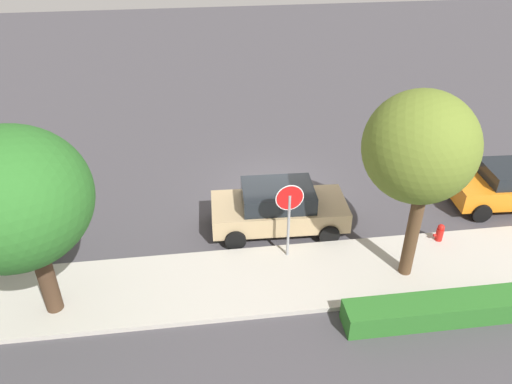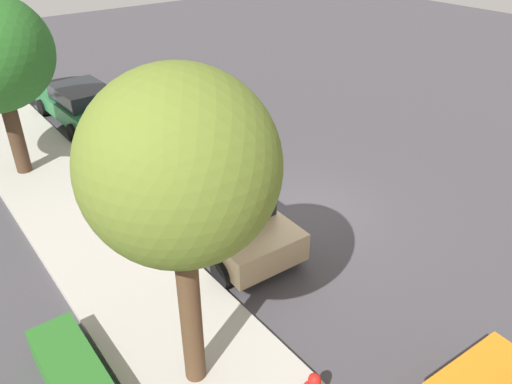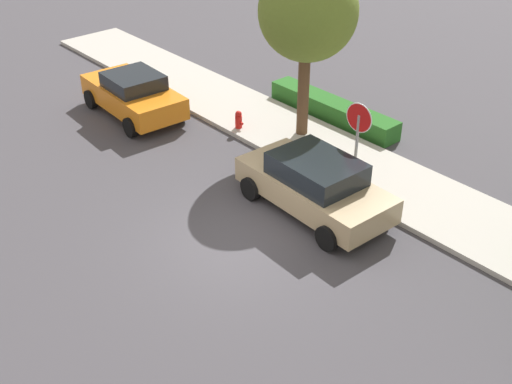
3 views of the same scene
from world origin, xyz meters
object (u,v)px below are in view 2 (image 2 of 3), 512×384
(parked_car_tan, at_px, (222,212))
(street_tree_far, at_px, (180,170))
(stop_sign, at_px, (160,197))
(parked_car_green, at_px, (82,103))

(parked_car_tan, bearing_deg, street_tree_far, 139.16)
(stop_sign, bearing_deg, street_tree_far, 160.83)
(stop_sign, distance_m, parked_car_tan, 1.83)
(stop_sign, height_order, parked_car_green, stop_sign)
(parked_car_tan, xyz_separation_m, parked_car_green, (9.27, -0.08, -0.04))
(stop_sign, height_order, street_tree_far, street_tree_far)
(parked_car_tan, height_order, parked_car_green, parked_car_tan)
(stop_sign, bearing_deg, parked_car_tan, -89.51)
(parked_car_tan, relative_size, parked_car_green, 0.94)
(stop_sign, bearing_deg, parked_car_green, -9.90)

